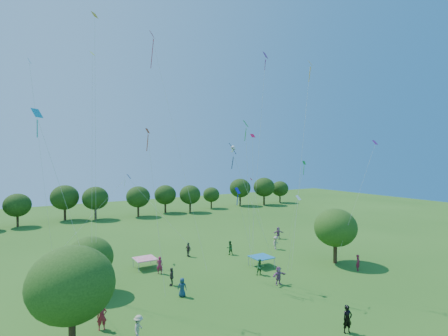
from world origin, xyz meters
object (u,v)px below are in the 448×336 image
(near_tree_west, at_px, (71,285))
(near_tree_east, at_px, (335,228))
(tent_red_stripe, at_px, (145,259))
(man_in_black, at_px, (347,319))
(red_high_kite, at_px, (161,75))
(near_tree_north, at_px, (90,258))
(pirate_kite, at_px, (234,150))
(tent_blue, at_px, (261,257))

(near_tree_west, bearing_deg, near_tree_east, 8.09)
(tent_red_stripe, relative_size, man_in_black, 1.15)
(red_high_kite, bearing_deg, near_tree_west, -131.98)
(near_tree_north, distance_m, near_tree_east, 25.97)
(near_tree_east, bearing_deg, near_tree_west, -171.91)
(tent_red_stripe, bearing_deg, near_tree_west, -124.19)
(near_tree_west, bearing_deg, pirate_kite, 19.87)
(man_in_black, distance_m, red_high_kite, 27.66)
(tent_red_stripe, bearing_deg, near_tree_north, -146.54)
(near_tree_north, relative_size, man_in_black, 2.64)
(near_tree_west, height_order, near_tree_north, near_tree_west)
(man_in_black, bearing_deg, red_high_kite, 122.76)
(tent_blue, height_order, man_in_black, man_in_black)
(pirate_kite, bearing_deg, near_tree_east, -7.12)
(near_tree_west, relative_size, pirate_kite, 0.55)
(tent_red_stripe, distance_m, tent_blue, 12.66)
(pirate_kite, bearing_deg, red_high_kite, 131.37)
(near_tree_north, height_order, man_in_black, near_tree_north)
(near_tree_east, distance_m, tent_blue, 9.10)
(near_tree_north, distance_m, red_high_kite, 18.96)
(near_tree_north, xyz_separation_m, near_tree_east, (25.43, -5.21, 0.84))
(pirate_kite, distance_m, red_high_kite, 11.00)
(near_tree_north, relative_size, tent_blue, 2.29)
(tent_blue, xyz_separation_m, man_in_black, (-3.76, -14.57, -0.08))
(near_tree_east, distance_m, pirate_kite, 15.44)
(tent_red_stripe, height_order, man_in_black, man_in_black)
(red_high_kite, bearing_deg, near_tree_north, -163.56)
(near_tree_north, height_order, pirate_kite, pirate_kite)
(tent_blue, bearing_deg, tent_red_stripe, 151.41)
(near_tree_west, relative_size, red_high_kite, 0.28)
(near_tree_east, relative_size, red_high_kite, 0.26)
(near_tree_north, bearing_deg, man_in_black, -49.94)
(near_tree_north, relative_size, near_tree_east, 0.81)
(near_tree_east, height_order, tent_blue, near_tree_east)
(near_tree_west, bearing_deg, tent_red_stripe, 55.81)
(tent_red_stripe, height_order, red_high_kite, red_high_kite)
(near_tree_east, distance_m, tent_red_stripe, 21.44)
(red_high_kite, bearing_deg, man_in_black, -71.59)
(near_tree_west, height_order, tent_red_stripe, near_tree_west)
(near_tree_east, xyz_separation_m, tent_blue, (-7.89, 3.39, -3.01))
(near_tree_west, bearing_deg, near_tree_north, 73.56)
(man_in_black, relative_size, pirate_kite, 0.16)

